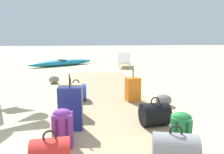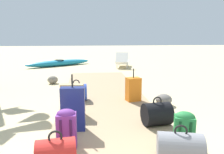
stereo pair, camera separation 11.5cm
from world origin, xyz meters
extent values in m
plane|color=#CCB789|center=(0.00, 3.12, 0.00)|extent=(60.00, 60.00, 0.00)
cube|color=tan|center=(0.00, 3.91, 0.04)|extent=(2.05, 7.81, 0.08)
cube|color=orange|center=(0.66, 3.71, 0.36)|extent=(0.37, 0.30, 0.55)
cylinder|color=black|center=(0.66, 3.71, 0.74)|extent=(0.02, 0.02, 0.22)
cylinder|color=#2847B7|center=(-0.68, 3.87, 0.28)|extent=(0.49, 0.41, 0.40)
torus|color=black|center=(-0.68, 3.87, 0.51)|extent=(0.16, 0.03, 0.16)
cube|color=#237538|center=(0.94, 1.52, 0.28)|extent=(0.34, 0.30, 0.40)
ellipsoid|color=#237538|center=(0.94, 1.52, 0.48)|extent=(0.32, 0.28, 0.14)
cylinder|color=#113A1C|center=(0.84, 1.44, 0.28)|extent=(0.05, 0.05, 0.32)
cylinder|color=#113A1C|center=(0.97, 1.39, 0.28)|extent=(0.05, 0.05, 0.32)
cylinder|color=black|center=(0.76, 2.22, 0.28)|extent=(0.51, 0.45, 0.39)
torus|color=black|center=(0.76, 2.22, 0.50)|extent=(0.17, 0.04, 0.16)
cylinder|color=slate|center=(0.69, 1.09, 0.26)|extent=(0.62, 0.48, 0.36)
torus|color=black|center=(0.69, 1.09, 0.47)|extent=(0.16, 0.06, 0.16)
cube|color=tan|center=(-0.71, 2.88, 0.39)|extent=(0.45, 0.21, 0.61)
cylinder|color=black|center=(-0.71, 2.88, 0.75)|extent=(0.02, 0.02, 0.11)
cylinder|color=red|center=(-0.80, 1.08, 0.26)|extent=(0.49, 0.41, 0.36)
torus|color=black|center=(-0.80, 1.08, 0.47)|extent=(0.17, 0.04, 0.16)
cube|color=#6B2D84|center=(-0.72, 1.60, 0.32)|extent=(0.27, 0.21, 0.48)
ellipsoid|color=#6B2D84|center=(-0.72, 1.60, 0.56)|extent=(0.26, 0.20, 0.13)
cylinder|color=#351642|center=(-0.79, 1.49, 0.32)|extent=(0.04, 0.04, 0.39)
cylinder|color=#351642|center=(-0.65, 1.49, 0.32)|extent=(0.04, 0.04, 0.39)
cube|color=navy|center=(-0.66, 2.16, 0.44)|extent=(0.39, 0.19, 0.72)
cylinder|color=black|center=(-0.66, 2.16, 0.90)|extent=(0.02, 0.02, 0.21)
cube|color=white|center=(1.42, 9.93, 0.26)|extent=(0.91, 1.50, 0.08)
cube|color=white|center=(1.28, 9.35, 0.54)|extent=(0.70, 0.63, 0.48)
cylinder|color=silver|center=(1.32, 10.53, 0.11)|extent=(0.04, 0.04, 0.22)
cylinder|color=silver|center=(1.78, 10.42, 0.11)|extent=(0.04, 0.04, 0.22)
cylinder|color=silver|center=(1.06, 9.44, 0.11)|extent=(0.04, 0.04, 0.22)
cylinder|color=silver|center=(1.53, 9.33, 0.11)|extent=(0.04, 0.04, 0.22)
ellipsoid|color=teal|center=(-1.85, 10.72, 0.16)|extent=(3.36, 2.34, 0.31)
torus|color=black|center=(-1.85, 10.72, 0.30)|extent=(0.67, 0.67, 0.05)
ellipsoid|color=gray|center=(-1.57, 6.24, 0.13)|extent=(0.42, 0.38, 0.26)
ellipsoid|color=slate|center=(1.35, 3.52, 0.13)|extent=(0.52, 0.52, 0.27)
camera|label=1|loc=(-0.32, -1.38, 1.62)|focal=36.14mm
camera|label=2|loc=(-0.43, -1.37, 1.62)|focal=36.14mm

